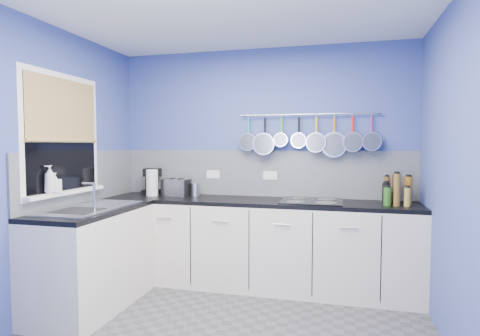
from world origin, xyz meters
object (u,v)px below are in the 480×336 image
at_px(soap_bottle_a, 50,180).
at_px(canister, 195,189).
at_px(coffee_maker, 152,181).
at_px(hob, 312,201).
at_px(paper_towel, 152,183).
at_px(toaster, 177,187).
at_px(soap_bottle_b, 55,183).

height_order(soap_bottle_a, canister, soap_bottle_a).
bearing_deg(coffee_maker, hob, -0.82).
xyz_separation_m(paper_towel, coffee_maker, (-0.07, 0.12, 0.00)).
relative_size(soap_bottle_a, toaster, 0.84).
height_order(coffee_maker, canister, coffee_maker).
bearing_deg(toaster, soap_bottle_a, -107.53).
distance_m(soap_bottle_a, toaster, 1.37).
bearing_deg(hob, toaster, 176.23).
distance_m(soap_bottle_b, toaster, 1.32).
relative_size(paper_towel, hob, 0.49).
height_order(canister, hob, canister).
distance_m(soap_bottle_a, soap_bottle_b, 0.07).
distance_m(canister, hob, 1.29).
height_order(toaster, hob, toaster).
bearing_deg(soap_bottle_b, paper_towel, 71.72).
xyz_separation_m(canister, hob, (1.28, -0.14, -0.06)).
bearing_deg(toaster, paper_towel, -154.76).
distance_m(paper_towel, canister, 0.48).
bearing_deg(paper_towel, soap_bottle_b, -108.28).
bearing_deg(coffee_maker, canister, 2.83).
relative_size(soap_bottle_b, canister, 1.22).
height_order(soap_bottle_a, coffee_maker, soap_bottle_a).
distance_m(toaster, hob, 1.49).
bearing_deg(canister, paper_towel, -166.04).
xyz_separation_m(coffee_maker, hob, (1.81, -0.15, -0.14)).
bearing_deg(canister, soap_bottle_b, -124.32).
distance_m(soap_bottle_a, canister, 1.51).
height_order(soap_bottle_b, canister, soap_bottle_b).
xyz_separation_m(soap_bottle_b, paper_towel, (0.36, 1.08, -0.09)).
distance_m(coffee_maker, canister, 0.53).
relative_size(soap_bottle_a, paper_towel, 0.83).
relative_size(coffee_maker, canister, 2.10).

